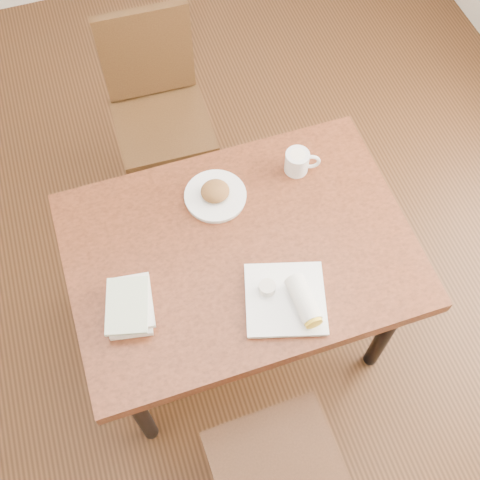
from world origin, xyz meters
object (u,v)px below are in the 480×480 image
object	(u,v)px
plate_scone	(215,194)
plate_burrito	(291,300)
book_stack	(130,306)
table	(240,258)
coffee_mug	(298,161)
chair_far	(157,101)

from	to	relation	value
plate_scone	plate_burrito	size ratio (longest dim) A/B	0.70
plate_burrito	book_stack	xyz separation A→B (m)	(-0.50, 0.14, -0.00)
table	book_stack	distance (m)	0.44
coffee_mug	plate_burrito	bearing A→B (deg)	-113.50
coffee_mug	book_stack	world-z (taller)	coffee_mug
coffee_mug	book_stack	bearing A→B (deg)	-153.66
chair_far	plate_burrito	world-z (taller)	chair_far
plate_scone	coffee_mug	world-z (taller)	coffee_mug
table	chair_far	xyz separation A→B (m)	(-0.08, 0.93, -0.12)
plate_burrito	chair_far	bearing A→B (deg)	98.25
table	book_stack	world-z (taller)	book_stack
table	plate_scone	bearing A→B (deg)	95.09
chair_far	table	bearing A→B (deg)	-85.02
plate_scone	coffee_mug	xyz separation A→B (m)	(0.33, 0.03, 0.02)
chair_far	book_stack	distance (m)	1.12
plate_scone	plate_burrito	bearing A→B (deg)	-76.93
coffee_mug	plate_burrito	distance (m)	0.55
plate_scone	book_stack	bearing A→B (deg)	-139.95
table	coffee_mug	world-z (taller)	coffee_mug
coffee_mug	plate_scone	bearing A→B (deg)	-175.33
plate_scone	book_stack	world-z (taller)	plate_scone
chair_far	book_stack	bearing A→B (deg)	-107.67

